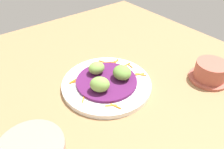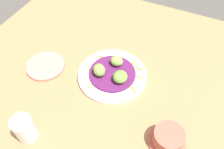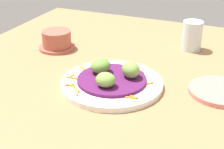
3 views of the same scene
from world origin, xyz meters
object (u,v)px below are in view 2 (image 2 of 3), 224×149
side_plate_small (46,66)px  terracotta_bowl (168,138)px  guac_scoop_right (100,70)px  guac_scoop_center (117,61)px  main_plate (112,75)px  water_glass (25,129)px  guac_scoop_left (120,77)px

side_plate_small → terracotta_bowl: bearing=79.3°
guac_scoop_right → side_plate_small: 22.33cm
guac_scoop_center → side_plate_small: (11.11, -25.02, -3.37)cm
side_plate_small → terracotta_bowl: (9.60, 50.96, 2.18)cm
main_plate → water_glass: size_ratio=2.80×
guac_scoop_left → water_glass: water_glass is taller
side_plate_small → water_glass: (25.41, 11.84, 3.99)cm
guac_scoop_center → side_plate_small: guac_scoop_center is taller
main_plate → guac_scoop_right: guac_scoop_right is taller
main_plate → guac_scoop_center: 5.50cm
terracotta_bowl → water_glass: water_glass is taller
guac_scoop_center → water_glass: water_glass is taller
guac_scoop_right → terracotta_bowl: guac_scoop_right is taller
main_plate → side_plate_small: size_ratio=1.73×
side_plate_small → guac_scoop_left: bearing=99.1°
guac_scoop_left → guac_scoop_center: 7.70cm
main_plate → side_plate_small: 26.18cm
main_plate → side_plate_small: (6.68, -25.31, -0.14)cm
main_plate → guac_scoop_left: size_ratio=4.69×
guac_scoop_right → guac_scoop_left: bearing=93.7°
guac_scoop_center → terracotta_bowl: (20.72, 25.94, -1.19)cm
guac_scoop_center → terracotta_bowl: size_ratio=0.42×
guac_scoop_center → guac_scoop_right: (6.91, -3.41, 0.31)cm
guac_scoop_right → terracotta_bowl: 32.47cm
main_plate → water_glass: bearing=-22.8°
terracotta_bowl → guac_scoop_left: bearing=-123.5°
guac_scoop_left → guac_scoop_right: bearing=-86.3°
guac_scoop_center → water_glass: bearing=-19.8°
guac_scoop_left → side_plate_small: (4.71, -29.30, -3.51)cm
main_plate → guac_scoop_left: guac_scoop_left is taller
terracotta_bowl → guac_scoop_center: bearing=-128.6°
guac_scoop_left → guac_scoop_right: guac_scoop_right is taller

